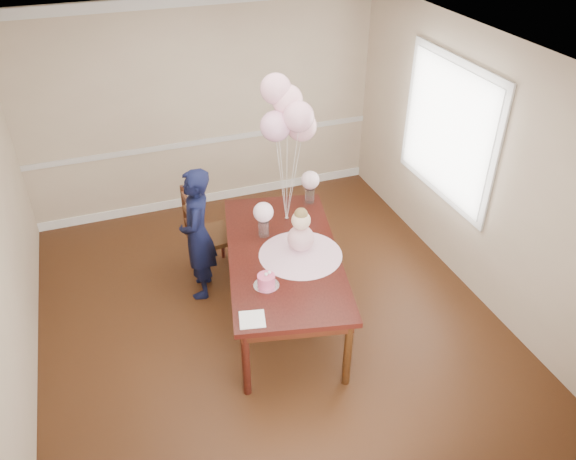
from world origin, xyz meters
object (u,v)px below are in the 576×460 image
Objects in this scene: dining_table_top at (283,255)px; woman at (198,234)px; dining_chair_seat at (210,237)px; birthday_cake at (266,280)px.

woman reaches higher than dining_table_top.
dining_table_top is 4.60× the size of dining_chair_seat.
birthday_cake is at bearing 35.74° from woman.
woman is (-0.39, 1.09, -0.12)m from birthday_cake.
birthday_cake is 1.17m from woman.
woman reaches higher than dining_chair_seat.
dining_table_top is 13.33× the size of birthday_cake.
woman reaches higher than birthday_cake.
dining_table_top is 0.53m from birthday_cake.
woman is at bearing 109.83° from birthday_cake.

